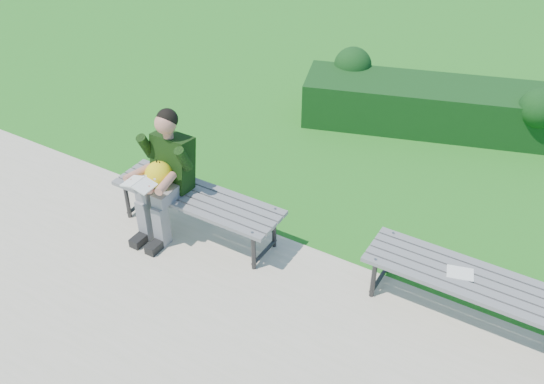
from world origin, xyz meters
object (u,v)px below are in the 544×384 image
Objects in this scene: bench_left at (197,200)px; bench_right at (471,282)px; paper_sheet at (460,273)px; hedge at (436,104)px; seated_boy at (164,171)px.

bench_left and bench_right have the same top height.
paper_sheet is (-0.10, 0.00, 0.06)m from bench_right.
seated_boy reaches higher than hedge.
bench_right is 0.12m from paper_sheet.
bench_left is at bearing -174.92° from bench_right.
bench_right is 7.05× the size of paper_sheet.
paper_sheet is (2.87, 0.34, -0.24)m from seated_boy.
bench_right is (2.67, 0.24, 0.00)m from bench_left.
hedge is 3.42m from bench_right.
bench_left is 0.44m from seated_boy.
bench_left is (-1.34, -3.38, 0.08)m from hedge.
paper_sheet is at bearing 180.00° from bench_right.
hedge is 1.95× the size of bench_right.
bench_right reaches higher than paper_sheet.
hedge reaches higher than bench_left.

